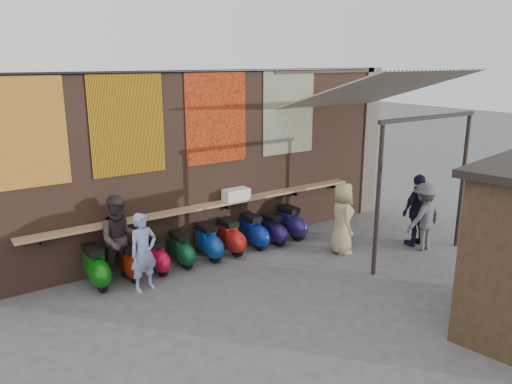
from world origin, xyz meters
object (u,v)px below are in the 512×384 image
shopper_navy (418,210)px  shopper_tan (342,218)px  scooter_stool_2 (157,257)px  shelf_box (236,194)px  scooter_stool_8 (291,223)px  scooter_stool_7 (273,230)px  scooter_stool_0 (96,267)px  diner_right (120,239)px  scooter_stool_3 (181,250)px  scooter_stool_4 (208,242)px  scooter_stool_5 (230,237)px  diner_left (144,252)px  scooter_stool_1 (130,263)px  shopper_grey (424,216)px  scooter_stool_6 (253,232)px

shopper_navy → shopper_tan: size_ratio=1.05×
scooter_stool_2 → shelf_box: bearing=8.2°
scooter_stool_8 → scooter_stool_7: bearing=-174.0°
scooter_stool_0 → scooter_stool_2: size_ratio=1.15×
diner_right → scooter_stool_0: bearing=-176.4°
scooter_stool_2 → scooter_stool_3: scooter_stool_3 is taller
scooter_stool_8 → shopper_navy: shopper_navy is taller
scooter_stool_3 → scooter_stool_8: size_ratio=0.90×
scooter_stool_4 → scooter_stool_5: scooter_stool_5 is taller
scooter_stool_4 → diner_left: size_ratio=0.53×
scooter_stool_0 → scooter_stool_1: size_ratio=1.17×
scooter_stool_2 → diner_right: (-0.73, 0.01, 0.53)m
scooter_stool_1 → scooter_stool_5: bearing=-0.3°
diner_left → shopper_grey: size_ratio=0.96×
scooter_stool_2 → scooter_stool_6: (2.41, 0.03, 0.04)m
diner_right → shopper_tan: 4.78m
scooter_stool_8 → shopper_grey: bearing=-48.9°
scooter_stool_3 → shopper_tan: (3.29, -1.38, 0.45)m
scooter_stool_6 → diner_right: (-3.13, -0.03, 0.49)m
scooter_stool_6 → shelf_box: bearing=136.7°
shelf_box → scooter_stool_7: 1.27m
scooter_stool_1 → scooter_stool_5: 2.34m
scooter_stool_1 → scooter_stool_3: size_ratio=0.96×
scooter_stool_3 → scooter_stool_5: (1.21, -0.01, 0.03)m
scooter_stool_5 → diner_right: size_ratio=0.46×
shopper_grey → shopper_tan: (-1.66, 0.92, 0.02)m
scooter_stool_0 → scooter_stool_5: 3.00m
scooter_stool_3 → shopper_tan: size_ratio=0.46×
scooter_stool_3 → scooter_stool_6: scooter_stool_6 is taller
scooter_stool_0 → scooter_stool_4: (2.43, -0.02, -0.01)m
shelf_box → scooter_stool_8: shelf_box is taller
scooter_stool_5 → scooter_stool_1: bearing=179.7°
scooter_stool_8 → shopper_tan: 1.47m
scooter_stool_7 → shopper_navy: bearing=-36.3°
scooter_stool_1 → scooter_stool_7: 3.50m
scooter_stool_6 → scooter_stool_2: bearing=-179.2°
scooter_stool_3 → diner_right: 1.39m
scooter_stool_6 → diner_left: bearing=-167.9°
scooter_stool_4 → shopper_grey: 4.90m
scooter_stool_4 → shopper_grey: (4.30, -2.30, 0.40)m
scooter_stool_2 → scooter_stool_4: 1.21m
scooter_stool_1 → scooter_stool_8: size_ratio=0.86×
shopper_tan → diner_right: bearing=100.3°
scooter_stool_0 → shopper_grey: (6.73, -2.32, 0.39)m
diner_right → scooter_stool_3: bearing=10.2°
diner_left → diner_right: size_ratio=0.86×
shelf_box → shopper_grey: size_ratio=0.38×
scooter_stool_4 → scooter_stool_7: 1.73m
scooter_stool_3 → shopper_grey: (4.95, -2.31, 0.43)m
scooter_stool_1 → shopper_tan: size_ratio=0.44×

